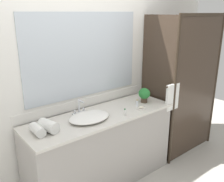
{
  "coord_description": "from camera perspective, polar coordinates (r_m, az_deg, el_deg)",
  "views": [
    {
      "loc": [
        -1.54,
        -2.09,
        2.01
      ],
      "look_at": [
        0.15,
        0.0,
        1.15
      ],
      "focal_mm": 39.71,
      "sensor_mm": 36.0,
      "label": 1
    }
  ],
  "objects": [
    {
      "name": "rolled_towel_near_edge",
      "position": [
        2.47,
        -16.78,
        -8.62
      ],
      "size": [
        0.09,
        0.2,
        0.09
      ],
      "primitive_type": "cylinder",
      "rotation": [
        1.57,
        0.0,
        0.0
      ],
      "color": "white",
      "rests_on": "vanity_cabinet"
    },
    {
      "name": "sink_basin",
      "position": [
        2.69,
        -5.27,
        -5.97
      ],
      "size": [
        0.47,
        0.35,
        0.06
      ],
      "primitive_type": "ellipsoid",
      "color": "white",
      "rests_on": "vanity_cabinet"
    },
    {
      "name": "faucet",
      "position": [
        2.84,
        -7.51,
        -4.22
      ],
      "size": [
        0.17,
        0.13,
        0.18
      ],
      "color": "silver",
      "rests_on": "vanity_cabinet"
    },
    {
      "name": "vanity_cabinet",
      "position": [
        3.04,
        -2.38,
        -13.19
      ],
      "size": [
        1.8,
        0.58,
        0.9
      ],
      "color": "#9E9993",
      "rests_on": "ground_plane"
    },
    {
      "name": "ground_plane",
      "position": [
        3.28,
        -2.16,
        -20.02
      ],
      "size": [
        8.0,
        8.0,
        0.0
      ],
      "primitive_type": "plane",
      "color": "#B7B2A8"
    },
    {
      "name": "shower_enclosure",
      "position": [
        3.54,
        16.26,
        0.87
      ],
      "size": [
        1.2,
        0.59,
        2.0
      ],
      "color": "#2D2319",
      "rests_on": "ground_plane"
    },
    {
      "name": "wall_back_with_mirror",
      "position": [
        2.97,
        -6.47,
        3.89
      ],
      "size": [
        4.4,
        0.06,
        2.6
      ],
      "color": "silver",
      "rests_on": "ground_plane"
    },
    {
      "name": "rolled_towel_middle",
      "position": [
        2.49,
        -14.4,
        -7.81
      ],
      "size": [
        0.16,
        0.22,
        0.12
      ],
      "primitive_type": "cylinder",
      "rotation": [
        1.57,
        0.0,
        0.23
      ],
      "color": "white",
      "rests_on": "vanity_cabinet"
    },
    {
      "name": "soap_dish",
      "position": [
        2.99,
        6.75,
        -3.87
      ],
      "size": [
        0.1,
        0.07,
        0.04
      ],
      "color": "silver",
      "rests_on": "vanity_cabinet"
    },
    {
      "name": "potted_plant",
      "position": [
        3.18,
        7.44,
        -0.75
      ],
      "size": [
        0.15,
        0.15,
        0.19
      ],
      "color": "#473828",
      "rests_on": "vanity_cabinet"
    },
    {
      "name": "amenity_bottle_shampoo",
      "position": [
        2.79,
        2.95,
        -4.9
      ],
      "size": [
        0.03,
        0.03,
        0.08
      ],
      "color": "white",
      "rests_on": "vanity_cabinet"
    },
    {
      "name": "amenity_bottle_body_wash",
      "position": [
        3.06,
        5.82,
        -2.76
      ],
      "size": [
        0.03,
        0.03,
        0.09
      ],
      "color": "silver",
      "rests_on": "vanity_cabinet"
    }
  ]
}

